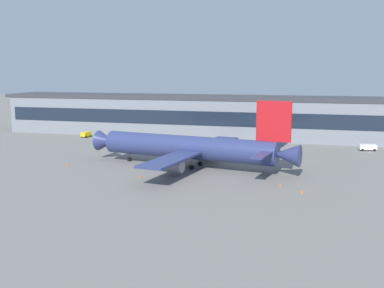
{
  "coord_description": "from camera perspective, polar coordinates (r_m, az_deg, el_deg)",
  "views": [
    {
      "loc": [
        15.74,
        -99.14,
        22.84
      ],
      "look_at": [
        -13.5,
        6.93,
        5.0
      ],
      "focal_mm": 41.93,
      "sensor_mm": 36.0,
      "label": 1
    }
  ],
  "objects": [
    {
      "name": "pushback_tractor",
      "position": [
        140.54,
        21.39,
        -0.35
      ],
      "size": [
        5.17,
        3.37,
        1.75
      ],
      "color": "white",
      "rests_on": "ground_plane"
    },
    {
      "name": "baggage_tug",
      "position": [
        161.79,
        -13.31,
        1.23
      ],
      "size": [
        2.67,
        3.91,
        1.85
      ],
      "color": "yellow",
      "rests_on": "ground_plane"
    },
    {
      "name": "traffic_cone_1",
      "position": [
        92.4,
        11.14,
        -5.1
      ],
      "size": [
        0.45,
        0.45,
        0.56
      ],
      "primitive_type": "cone",
      "color": "#F2590C",
      "rests_on": "ground_plane"
    },
    {
      "name": "traffic_cone_0",
      "position": [
        87.92,
        13.8,
        -5.9
      ],
      "size": [
        0.51,
        0.51,
        0.64
      ],
      "primitive_type": "cone",
      "color": "#F2590C",
      "rests_on": "ground_plane"
    },
    {
      "name": "terminal_building",
      "position": [
        156.52,
        9.58,
        3.36
      ],
      "size": [
        195.5,
        19.42,
        14.4
      ],
      "color": "gray",
      "rests_on": "ground_plane"
    },
    {
      "name": "traffic_cone_2",
      "position": [
        97.96,
        -6.62,
        -4.15
      ],
      "size": [
        0.51,
        0.51,
        0.63
      ],
      "primitive_type": "cone",
      "color": "#F2590C",
      "rests_on": "ground_plane"
    },
    {
      "name": "airliner",
      "position": [
        107.33,
        -0.14,
        -0.46
      ],
      "size": [
        53.06,
        45.32,
        16.5
      ],
      "color": "navy",
      "rests_on": "ground_plane"
    },
    {
      "name": "ground_plane",
      "position": [
        102.95,
        6.24,
        -3.66
      ],
      "size": [
        600.0,
        600.0,
        0.0
      ],
      "primitive_type": "plane",
      "color": "slate"
    },
    {
      "name": "belt_loader",
      "position": [
        141.39,
        4.7,
        0.36
      ],
      "size": [
        5.83,
        6.05,
        1.95
      ],
      "color": "black",
      "rests_on": "ground_plane"
    },
    {
      "name": "traffic_cone_3",
      "position": [
        113.73,
        -15.56,
        -2.56
      ],
      "size": [
        0.5,
        0.5,
        0.62
      ],
      "primitive_type": "cone",
      "color": "#F2590C",
      "rests_on": "ground_plane"
    }
  ]
}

